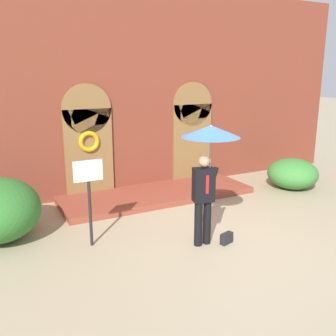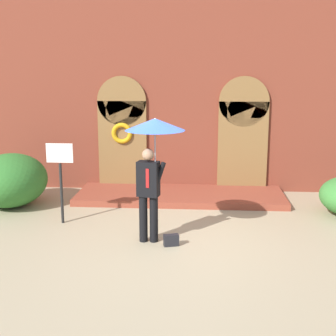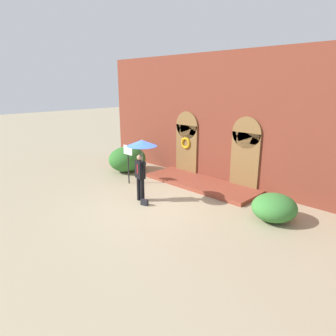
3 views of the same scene
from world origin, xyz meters
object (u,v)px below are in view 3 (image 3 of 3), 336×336
object	(u,v)px
handbag	(144,202)
sign_post	(128,158)
person_with_umbrella	(141,152)
shrub_left	(127,159)
shrub_right	(274,208)

from	to	relation	value
handbag	sign_post	distance (m)	2.87
person_with_umbrella	shrub_left	world-z (taller)	person_with_umbrella
sign_post	shrub_left	world-z (taller)	sign_post
person_with_umbrella	sign_post	world-z (taller)	person_with_umbrella
handbag	shrub_left	bearing A→B (deg)	133.40
handbag	shrub_left	world-z (taller)	shrub_left
handbag	sign_post	size ratio (longest dim) A/B	0.16
shrub_left	person_with_umbrella	bearing A→B (deg)	-30.12
handbag	shrub_left	xyz separation A→B (m)	(-3.99, 2.32, 0.52)
handbag	shrub_right	bearing A→B (deg)	12.35
person_with_umbrella	handbag	xyz separation A→B (m)	(0.35, -0.20, -1.80)
person_with_umbrella	handbag	bearing A→B (deg)	-30.06
person_with_umbrella	shrub_left	xyz separation A→B (m)	(-3.65, 2.12, -1.28)
handbag	shrub_right	xyz separation A→B (m)	(3.92, 2.16, 0.33)
shrub_left	shrub_right	xyz separation A→B (m)	(7.92, -0.16, -0.19)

